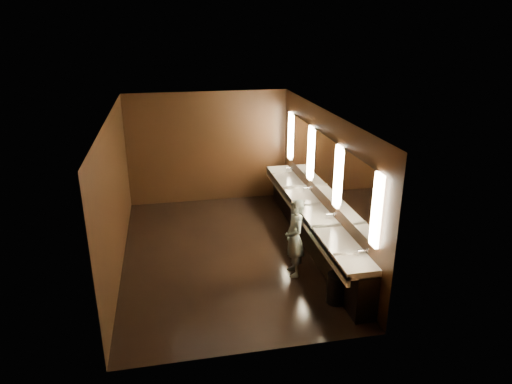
% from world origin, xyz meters
% --- Properties ---
extents(floor, '(6.00, 6.00, 0.00)m').
position_xyz_m(floor, '(0.00, 0.00, 0.00)').
color(floor, black).
rests_on(floor, ground).
extents(ceiling, '(4.00, 6.00, 0.02)m').
position_xyz_m(ceiling, '(0.00, 0.00, 2.80)').
color(ceiling, '#2D2D2B').
rests_on(ceiling, wall_back).
extents(wall_back, '(4.00, 0.02, 2.80)m').
position_xyz_m(wall_back, '(0.00, 3.00, 1.40)').
color(wall_back, black).
rests_on(wall_back, floor).
extents(wall_front, '(4.00, 0.02, 2.80)m').
position_xyz_m(wall_front, '(0.00, -3.00, 1.40)').
color(wall_front, black).
rests_on(wall_front, floor).
extents(wall_left, '(0.02, 6.00, 2.80)m').
position_xyz_m(wall_left, '(-2.00, 0.00, 1.40)').
color(wall_left, black).
rests_on(wall_left, floor).
extents(wall_right, '(0.02, 6.00, 2.80)m').
position_xyz_m(wall_right, '(2.00, 0.00, 1.40)').
color(wall_right, black).
rests_on(wall_right, floor).
extents(sink_counter, '(0.55, 5.40, 1.01)m').
position_xyz_m(sink_counter, '(1.79, 0.00, 0.50)').
color(sink_counter, black).
rests_on(sink_counter, floor).
extents(mirror_band, '(0.06, 5.03, 1.15)m').
position_xyz_m(mirror_band, '(1.98, -0.00, 1.75)').
color(mirror_band, '#FEE5B5').
rests_on(mirror_band, wall_right).
extents(person, '(0.35, 0.53, 1.45)m').
position_xyz_m(person, '(1.13, -1.04, 0.73)').
color(person, '#93CBDC').
rests_on(person, floor).
extents(trash_bin, '(0.43, 0.43, 0.51)m').
position_xyz_m(trash_bin, '(1.58, -2.05, 0.26)').
color(trash_bin, black).
rests_on(trash_bin, floor).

